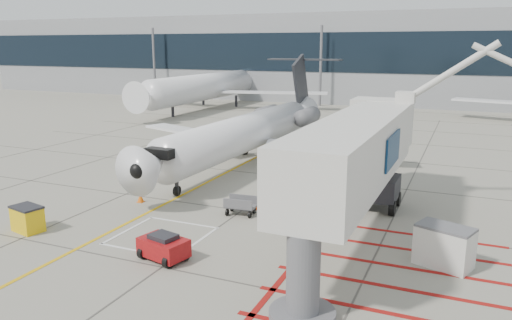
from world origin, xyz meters
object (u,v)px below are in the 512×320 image
at_px(regional_jet, 231,117).
at_px(spill_bin, 27,219).
at_px(pushback_tug, 164,246).
at_px(jet_bridge, 353,164).

bearing_deg(regional_jet, spill_bin, -102.21).
bearing_deg(pushback_tug, spill_bin, -167.90).
bearing_deg(spill_bin, regional_jet, 88.57).
relative_size(regional_jet, pushback_tug, 14.68).
bearing_deg(pushback_tug, regional_jet, 118.91).
distance_m(regional_jet, jet_bridge, 15.81).
height_order(jet_bridge, pushback_tug, jet_bridge).
height_order(pushback_tug, spill_bin, spill_bin).
xyz_separation_m(jet_bridge, pushback_tug, (-7.12, -4.51, -3.33)).
distance_m(jet_bridge, spill_bin, 16.18).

